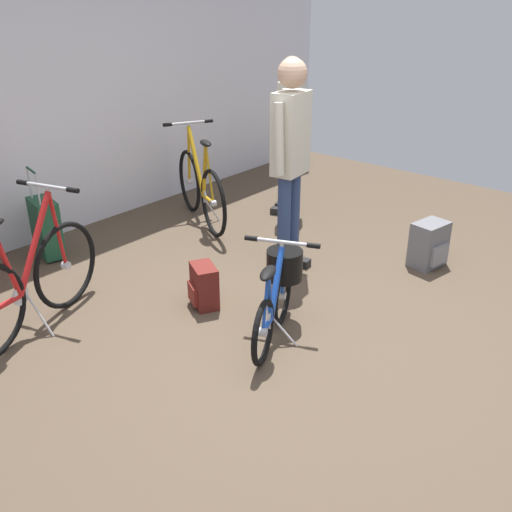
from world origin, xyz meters
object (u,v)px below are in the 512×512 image
Objects in this scene: display_bike_right at (201,188)px; rolling_suitcase at (46,227)px; folding_bike_foreground at (278,289)px; display_bike_left at (29,283)px; visitor_near_wall at (290,128)px; handbag_on_floor at (204,286)px; backpack_on_floor at (429,245)px; visitor_browsing at (291,153)px.

display_bike_right is 1.57× the size of rolling_suitcase.
display_bike_left reaches higher than folding_bike_foreground.
visitor_near_wall is 4.85× the size of handbag_on_floor.
folding_bike_foreground is 0.55× the size of visitor_near_wall.
folding_bike_foreground is 0.65× the size of display_bike_left.
display_bike_right reaches higher than backpack_on_floor.
visitor_browsing reaches higher than display_bike_left.
display_bike_left is 0.85× the size of visitor_near_wall.
backpack_on_floor is 2.04m from handbag_on_floor.
backpack_on_floor is at bearing -29.60° from handbag_on_floor.
folding_bike_foreground is 2.40m from rolling_suitcase.
visitor_near_wall is at bearing 19.64° from handbag_on_floor.
display_bike_left is 2.22m from visitor_browsing.
visitor_near_wall is at bearing 0.61° from display_bike_left.
rolling_suitcase is 3.41m from backpack_on_floor.
visitor_near_wall reaches higher than handbag_on_floor.
handbag_on_floor is at bearing 150.40° from backpack_on_floor.
visitor_near_wall is at bearing -23.42° from rolling_suitcase.
display_bike_left is 1.25m from handbag_on_floor.
visitor_near_wall is 1.96× the size of rolling_suitcase.
rolling_suitcase is at bearing 126.97° from backpack_on_floor.
display_bike_right is 1.76m from handbag_on_floor.
backpack_on_floor is at bearing -76.21° from display_bike_right.
visitor_browsing is at bearing 33.20° from folding_bike_foreground.
display_bike_left is 1.67× the size of rolling_suitcase.
rolling_suitcase is 1.74m from handbag_on_floor.
display_bike_left is 3.27m from backpack_on_floor.
rolling_suitcase is at bearing 156.58° from visitor_near_wall.
visitor_browsing reaches higher than display_bike_right.
display_bike_left is at bearing 158.59° from visitor_browsing.
visitor_browsing is at bearing -55.75° from rolling_suitcase.
folding_bike_foreground is 1.08× the size of rolling_suitcase.
backpack_on_floor is at bearing -11.63° from folding_bike_foreground.
handbag_on_floor is (0.27, -1.71, -0.12)m from rolling_suitcase.
visitor_near_wall reaches higher than display_bike_left.
folding_bike_foreground is 1.25m from visitor_browsing.
visitor_browsing reaches higher than visitor_near_wall.
display_bike_right is 0.74× the size of visitor_browsing.
rolling_suitcase is (0.75, 1.02, -0.09)m from display_bike_left.
visitor_near_wall reaches higher than display_bike_right.
rolling_suitcase is at bearing 98.42° from folding_bike_foreground.
handbag_on_floor is (-0.95, 0.09, -0.86)m from visitor_browsing.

